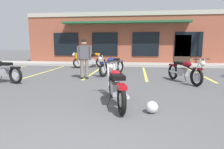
# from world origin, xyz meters

# --- Properties ---
(ground_plane) EXTENTS (80.00, 80.00, 0.00)m
(ground_plane) POSITION_xyz_m (0.00, 3.80, 0.00)
(ground_plane) COLOR #515154
(sidewalk_kerb) EXTENTS (22.00, 1.80, 0.14)m
(sidewalk_kerb) POSITION_xyz_m (0.00, 11.75, 0.07)
(sidewalk_kerb) COLOR #A8A59E
(sidewalk_kerb) RESTS_ON ground_plane
(brick_storefront_building) EXTENTS (14.78, 6.75, 3.76)m
(brick_storefront_building) POSITION_xyz_m (0.00, 15.53, 1.88)
(brick_storefront_building) COLOR brown
(brick_storefront_building) RESTS_ON ground_plane
(painted_stall_lines) EXTENTS (13.18, 4.80, 0.01)m
(painted_stall_lines) POSITION_xyz_m (0.00, 8.15, 0.00)
(painted_stall_lines) COLOR #DBCC4C
(painted_stall_lines) RESTS_ON ground_plane
(motorcycle_foreground_classic) EXTENTS (0.92, 2.07, 0.98)m
(motorcycle_foreground_classic) POSITION_xyz_m (0.42, 2.71, 0.46)
(motorcycle_foreground_classic) COLOR black
(motorcycle_foreground_classic) RESTS_ON ground_plane
(motorcycle_red_sportbike) EXTENTS (2.06, 0.90, 0.98)m
(motorcycle_red_sportbike) POSITION_xyz_m (-4.26, 4.97, 0.46)
(motorcycle_red_sportbike) COLOR black
(motorcycle_red_sportbike) RESTS_ON ground_plane
(motorcycle_black_cruiser) EXTENTS (1.93, 1.24, 0.98)m
(motorcycle_black_cruiser) POSITION_xyz_m (-2.14, 10.05, 0.53)
(motorcycle_black_cruiser) COLOR black
(motorcycle_black_cruiser) RESTS_ON ground_plane
(motorcycle_blue_standard) EXTENTS (1.18, 1.96, 0.98)m
(motorcycle_blue_standard) POSITION_xyz_m (-0.27, 7.35, 0.46)
(motorcycle_blue_standard) COLOR black
(motorcycle_blue_standard) RESTS_ON ground_plane
(motorcycle_green_cafe_racer) EXTENTS (1.11, 1.99, 0.98)m
(motorcycle_green_cafe_racer) POSITION_xyz_m (2.69, 5.78, 0.46)
(motorcycle_green_cafe_racer) COLOR black
(motorcycle_green_cafe_racer) RESTS_ON ground_plane
(person_in_black_shirt) EXTENTS (0.60, 0.37, 1.68)m
(person_in_black_shirt) POSITION_xyz_m (-1.30, 6.13, 0.95)
(person_in_black_shirt) COLOR black
(person_in_black_shirt) RESTS_ON ground_plane
(helmet_on_pavement) EXTENTS (0.26, 0.26, 0.26)m
(helmet_on_pavement) POSITION_xyz_m (1.24, 2.18, 0.13)
(helmet_on_pavement) COLOR silver
(helmet_on_pavement) RESTS_ON ground_plane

